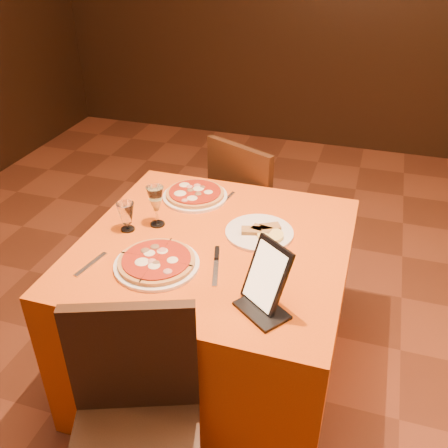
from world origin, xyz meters
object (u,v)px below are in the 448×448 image
(wine_glass, at_px, (156,206))
(water_glass, at_px, (126,217))
(pizza_near, at_px, (157,263))
(pizza_far, at_px, (195,195))
(main_table, at_px, (215,310))
(chair_main_far, at_px, (259,209))
(tablet, at_px, (267,275))

(wine_glass, bearing_deg, water_glass, -143.90)
(pizza_near, bearing_deg, pizza_far, 95.10)
(main_table, bearing_deg, wine_glass, 168.67)
(pizza_near, height_order, water_glass, water_glass)
(wine_glass, bearing_deg, pizza_far, 75.76)
(pizza_far, relative_size, water_glass, 2.40)
(main_table, xyz_separation_m, chair_main_far, (0.00, 0.82, 0.08))
(main_table, distance_m, wine_glass, 0.55)
(chair_main_far, xyz_separation_m, pizza_far, (-0.21, -0.49, 0.31))
(pizza_near, bearing_deg, tablet, -10.53)
(pizza_far, relative_size, wine_glass, 1.64)
(chair_main_far, distance_m, pizza_near, 1.11)
(chair_main_far, relative_size, pizza_far, 2.91)
(main_table, height_order, tablet, tablet)
(main_table, distance_m, tablet, 0.65)
(pizza_near, xyz_separation_m, water_glass, (-0.23, 0.20, 0.05))
(main_table, bearing_deg, chair_main_far, 90.00)
(wine_glass, bearing_deg, main_table, -11.33)
(chair_main_far, height_order, pizza_far, chair_main_far)
(pizza_near, relative_size, tablet, 1.37)
(pizza_far, bearing_deg, main_table, -58.25)
(wine_glass, distance_m, water_glass, 0.13)
(pizza_near, distance_m, water_glass, 0.31)
(main_table, xyz_separation_m, pizza_far, (-0.21, 0.34, 0.39))
(pizza_far, relative_size, tablet, 1.28)
(main_table, relative_size, water_glass, 8.46)
(chair_main_far, height_order, wine_glass, wine_glass)
(main_table, relative_size, pizza_near, 3.30)
(chair_main_far, relative_size, water_glass, 7.00)
(chair_main_far, distance_m, wine_glass, 0.91)
(chair_main_far, xyz_separation_m, tablet, (0.29, -1.13, 0.41))
(pizza_near, relative_size, pizza_far, 1.07)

